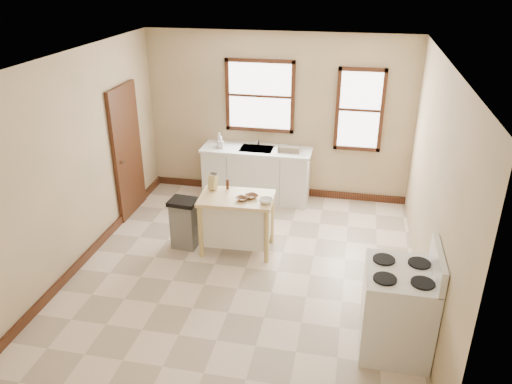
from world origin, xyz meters
TOP-DOWN VIEW (x-y plane):
  - floor at (0.00, 0.00)m, footprint 5.00×5.00m
  - ceiling at (0.00, 0.00)m, footprint 5.00×5.00m
  - wall_back at (0.00, 2.50)m, footprint 4.50×0.04m
  - wall_left at (-2.25, 0.00)m, footprint 0.04×5.00m
  - wall_right at (2.25, 0.00)m, footprint 0.04×5.00m
  - window_main at (-0.30, 2.48)m, footprint 1.17×0.06m
  - window_side at (1.35, 2.48)m, footprint 0.77×0.06m
  - door_left at (-2.21, 1.30)m, footprint 0.06×0.90m
  - baseboard_back at (0.00, 2.47)m, footprint 4.50×0.04m
  - baseboard_left at (-2.22, 0.00)m, footprint 0.04×5.00m
  - sink_counter at (-0.30, 2.20)m, footprint 1.86×0.62m
  - faucet at (-0.30, 2.38)m, footprint 0.03×0.03m
  - soap_bottle_a at (-0.94, 2.19)m, footprint 0.12×0.12m
  - soap_bottle_b at (-0.90, 2.11)m, footprint 0.09×0.09m
  - dish_rack at (0.27, 2.16)m, footprint 0.44×0.38m
  - kitchen_island at (-0.23, 0.46)m, footprint 1.05×0.70m
  - knife_block at (-0.61, 0.63)m, footprint 0.12×0.12m
  - pepper_grinder at (-0.41, 0.69)m, footprint 0.05×0.05m
  - bowl_a at (-0.13, 0.37)m, footprint 0.21×0.21m
  - bowl_b at (-0.02, 0.47)m, footprint 0.25×0.25m
  - bowl_c at (0.21, 0.35)m, footprint 0.23×0.23m
  - trash_bin at (-0.99, 0.39)m, footprint 0.41×0.35m
  - gas_stove at (1.88, -1.17)m, footprint 0.77×0.78m

SIDE VIEW (x-z plane):
  - floor at x=0.00m, z-range 0.00..0.00m
  - baseboard_back at x=0.00m, z-range 0.00..0.12m
  - baseboard_left at x=-2.22m, z-range 0.00..0.12m
  - trash_bin at x=-0.99m, z-range 0.00..0.75m
  - kitchen_island at x=-0.23m, z-range 0.00..0.84m
  - sink_counter at x=-0.30m, z-range 0.00..0.92m
  - gas_stove at x=1.88m, z-range 0.00..1.23m
  - bowl_a at x=-0.13m, z-range 0.84..0.88m
  - bowl_b at x=-0.02m, z-range 0.84..0.88m
  - bowl_c at x=0.21m, z-range 0.84..0.89m
  - pepper_grinder at x=-0.41m, z-range 0.84..0.99m
  - knife_block at x=-0.61m, z-range 0.84..1.04m
  - dish_rack at x=0.27m, z-range 0.92..1.01m
  - soap_bottle_b at x=-0.90m, z-range 0.92..1.10m
  - faucet at x=-0.30m, z-range 0.92..1.14m
  - soap_bottle_a at x=-0.94m, z-range 0.92..1.16m
  - door_left at x=-2.21m, z-range 0.00..2.10m
  - wall_back at x=0.00m, z-range 0.00..2.80m
  - wall_left at x=-2.25m, z-range 0.00..2.80m
  - wall_right at x=2.25m, z-range 0.00..2.80m
  - window_side at x=1.35m, z-range 0.92..2.29m
  - window_main at x=-0.30m, z-range 1.14..2.36m
  - ceiling at x=0.00m, z-range 2.80..2.80m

